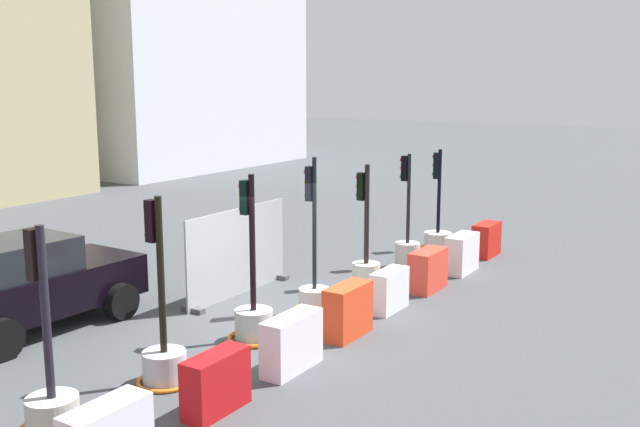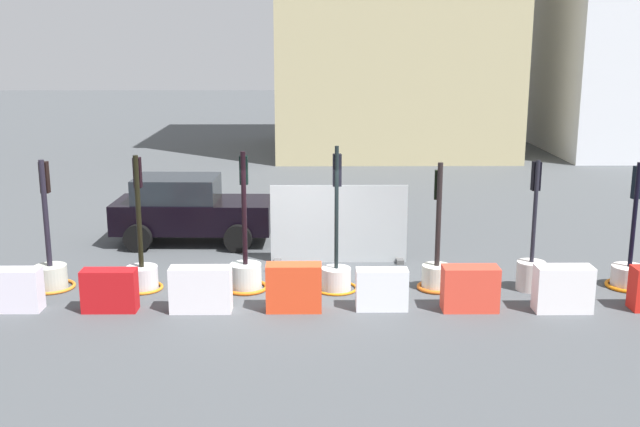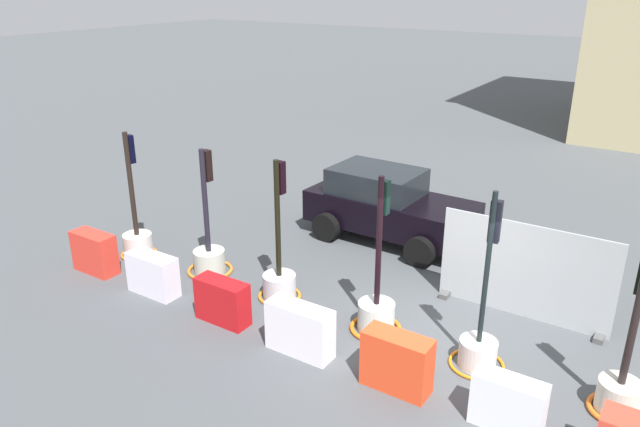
{
  "view_description": "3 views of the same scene",
  "coord_description": "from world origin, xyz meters",
  "px_view_note": "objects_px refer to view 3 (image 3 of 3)",
  "views": [
    {
      "loc": [
        -10.49,
        -7.29,
        4.44
      ],
      "look_at": [
        2.14,
        0.7,
        1.66
      ],
      "focal_mm": 41.13,
      "sensor_mm": 36.0,
      "label": 1
    },
    {
      "loc": [
        0.42,
        -14.82,
        5.09
      ],
      "look_at": [
        0.57,
        0.52,
        1.5
      ],
      "focal_mm": 42.44,
      "sensor_mm": 36.0,
      "label": 2
    },
    {
      "loc": [
        3.28,
        -8.25,
        5.88
      ],
      "look_at": [
        -2.59,
        0.75,
        1.66
      ],
      "focal_mm": 34.04,
      "sensor_mm": 36.0,
      "label": 3
    }
  ],
  "objects_px": {
    "construction_barrier_4": "(397,362)",
    "car_black_sedan": "(387,205)",
    "traffic_light_3": "(377,308)",
    "construction_barrier_3": "(300,330)",
    "traffic_light_1": "(209,253)",
    "construction_barrier_1": "(153,274)",
    "traffic_light_4": "(479,341)",
    "construction_barrier_5": "(508,404)",
    "traffic_light_5": "(620,386)",
    "construction_barrier_2": "(222,301)",
    "construction_barrier_0": "(95,252)",
    "traffic_light_0": "(137,236)",
    "traffic_light_2": "(279,276)"
  },
  "relations": [
    {
      "from": "traffic_light_1",
      "to": "construction_barrier_2",
      "type": "xyz_separation_m",
      "value": [
        1.58,
        -1.36,
        -0.03
      ]
    },
    {
      "from": "traffic_light_4",
      "to": "construction_barrier_3",
      "type": "distance_m",
      "value": 2.9
    },
    {
      "from": "traffic_light_3",
      "to": "car_black_sedan",
      "type": "xyz_separation_m",
      "value": [
        -1.71,
        3.7,
        0.41
      ]
    },
    {
      "from": "traffic_light_1",
      "to": "construction_barrier_1",
      "type": "height_order",
      "value": "traffic_light_1"
    },
    {
      "from": "construction_barrier_4",
      "to": "traffic_light_4",
      "type": "bearing_deg",
      "value": 55.77
    },
    {
      "from": "traffic_light_5",
      "to": "construction_barrier_2",
      "type": "height_order",
      "value": "traffic_light_5"
    },
    {
      "from": "traffic_light_4",
      "to": "construction_barrier_1",
      "type": "xyz_separation_m",
      "value": [
        -6.19,
        -1.18,
        -0.05
      ]
    },
    {
      "from": "construction_barrier_0",
      "to": "traffic_light_5",
      "type": "bearing_deg",
      "value": 6.79
    },
    {
      "from": "traffic_light_4",
      "to": "construction_barrier_0",
      "type": "height_order",
      "value": "traffic_light_4"
    },
    {
      "from": "construction_barrier_2",
      "to": "traffic_light_1",
      "type": "bearing_deg",
      "value": 139.29
    },
    {
      "from": "construction_barrier_1",
      "to": "construction_barrier_4",
      "type": "xyz_separation_m",
      "value": [
        5.34,
        -0.06,
        0.05
      ]
    },
    {
      "from": "construction_barrier_0",
      "to": "construction_barrier_5",
      "type": "bearing_deg",
      "value": -0.04
    },
    {
      "from": "traffic_light_1",
      "to": "traffic_light_5",
      "type": "bearing_deg",
      "value": -0.89
    },
    {
      "from": "construction_barrier_5",
      "to": "construction_barrier_4",
      "type": "bearing_deg",
      "value": -178.36
    },
    {
      "from": "traffic_light_0",
      "to": "construction_barrier_2",
      "type": "height_order",
      "value": "traffic_light_0"
    },
    {
      "from": "construction_barrier_2",
      "to": "construction_barrier_3",
      "type": "relative_size",
      "value": 0.88
    },
    {
      "from": "traffic_light_3",
      "to": "construction_barrier_4",
      "type": "height_order",
      "value": "traffic_light_3"
    },
    {
      "from": "construction_barrier_1",
      "to": "construction_barrier_3",
      "type": "height_order",
      "value": "construction_barrier_3"
    },
    {
      "from": "traffic_light_2",
      "to": "construction_barrier_4",
      "type": "height_order",
      "value": "traffic_light_2"
    },
    {
      "from": "construction_barrier_0",
      "to": "traffic_light_4",
      "type": "bearing_deg",
      "value": 8.48
    },
    {
      "from": "traffic_light_1",
      "to": "traffic_light_2",
      "type": "height_order",
      "value": "traffic_light_2"
    },
    {
      "from": "construction_barrier_3",
      "to": "traffic_light_2",
      "type": "bearing_deg",
      "value": 136.82
    },
    {
      "from": "traffic_light_4",
      "to": "construction_barrier_3",
      "type": "height_order",
      "value": "traffic_light_4"
    },
    {
      "from": "traffic_light_3",
      "to": "construction_barrier_3",
      "type": "xyz_separation_m",
      "value": [
        -0.73,
        -1.3,
        -0.01
      ]
    },
    {
      "from": "construction_barrier_5",
      "to": "construction_barrier_0",
      "type": "bearing_deg",
      "value": 179.96
    },
    {
      "from": "traffic_light_4",
      "to": "construction_barrier_4",
      "type": "distance_m",
      "value": 1.5
    },
    {
      "from": "construction_barrier_1",
      "to": "construction_barrier_2",
      "type": "height_order",
      "value": "construction_barrier_1"
    },
    {
      "from": "traffic_light_0",
      "to": "construction_barrier_3",
      "type": "relative_size",
      "value": 2.44
    },
    {
      "from": "traffic_light_1",
      "to": "construction_barrier_5",
      "type": "distance_m",
      "value": 6.87
    },
    {
      "from": "traffic_light_4",
      "to": "construction_barrier_5",
      "type": "height_order",
      "value": "traffic_light_4"
    },
    {
      "from": "traffic_light_0",
      "to": "car_black_sedan",
      "type": "relative_size",
      "value": 0.71
    },
    {
      "from": "construction_barrier_4",
      "to": "car_black_sedan",
      "type": "xyz_separation_m",
      "value": [
        -2.74,
        4.98,
        0.39
      ]
    },
    {
      "from": "traffic_light_3",
      "to": "construction_barrier_2",
      "type": "height_order",
      "value": "traffic_light_3"
    },
    {
      "from": "car_black_sedan",
      "to": "construction_barrier_3",
      "type": "bearing_deg",
      "value": -78.93
    },
    {
      "from": "traffic_light_2",
      "to": "traffic_light_4",
      "type": "height_order",
      "value": "traffic_light_4"
    },
    {
      "from": "traffic_light_2",
      "to": "car_black_sedan",
      "type": "bearing_deg",
      "value": 83.45
    },
    {
      "from": "traffic_light_3",
      "to": "construction_barrier_5",
      "type": "relative_size",
      "value": 2.91
    },
    {
      "from": "traffic_light_3",
      "to": "traffic_light_4",
      "type": "xyz_separation_m",
      "value": [
        1.87,
        -0.04,
        0.02
      ]
    },
    {
      "from": "construction_barrier_4",
      "to": "car_black_sedan",
      "type": "bearing_deg",
      "value": 118.83
    },
    {
      "from": "construction_barrier_4",
      "to": "car_black_sedan",
      "type": "distance_m",
      "value": 5.7
    },
    {
      "from": "construction_barrier_3",
      "to": "car_black_sedan",
      "type": "relative_size",
      "value": 0.29
    },
    {
      "from": "construction_barrier_4",
      "to": "car_black_sedan",
      "type": "relative_size",
      "value": 0.26
    },
    {
      "from": "construction_barrier_2",
      "to": "construction_barrier_5",
      "type": "height_order",
      "value": "construction_barrier_2"
    },
    {
      "from": "construction_barrier_0",
      "to": "construction_barrier_1",
      "type": "height_order",
      "value": "construction_barrier_0"
    },
    {
      "from": "traffic_light_3",
      "to": "construction_barrier_5",
      "type": "distance_m",
      "value": 2.97
    },
    {
      "from": "traffic_light_5",
      "to": "construction_barrier_1",
      "type": "xyz_separation_m",
      "value": [
        -8.26,
        -1.19,
        -0.03
      ]
    },
    {
      "from": "traffic_light_5",
      "to": "construction_barrier_3",
      "type": "height_order",
      "value": "traffic_light_5"
    },
    {
      "from": "traffic_light_4",
      "to": "construction_barrier_0",
      "type": "distance_m",
      "value": 8.03
    },
    {
      "from": "construction_barrier_0",
      "to": "construction_barrier_2",
      "type": "height_order",
      "value": "construction_barrier_0"
    },
    {
      "from": "construction_barrier_1",
      "to": "construction_barrier_2",
      "type": "xyz_separation_m",
      "value": [
        1.85,
        -0.04,
        -0.0
      ]
    }
  ]
}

